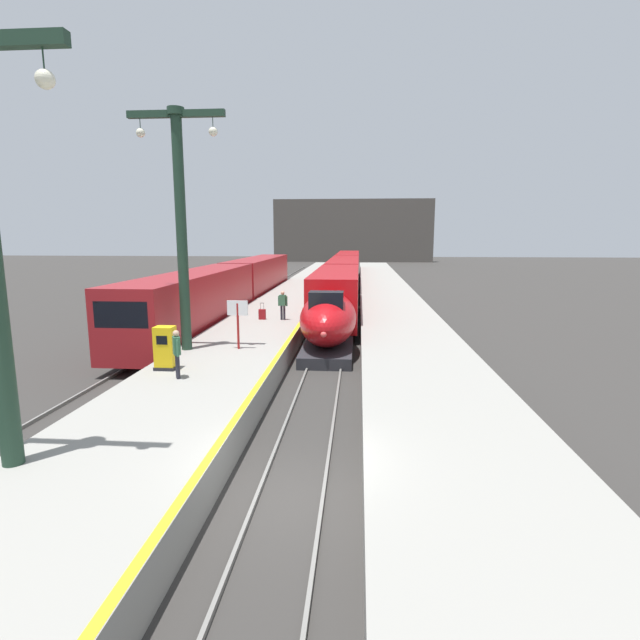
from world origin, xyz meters
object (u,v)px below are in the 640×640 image
object	(u,v)px
highspeed_train_main	(344,276)
passenger_mid_platform	(177,350)
passenger_near_edge	(283,303)
rolling_suitcase	(262,314)
ticket_machine_yellow	(165,350)
station_column_mid	(180,210)
regional_train_adjacent	(234,285)
departure_info_board	(238,315)

from	to	relation	value
highspeed_train_main	passenger_mid_platform	distance (m)	32.76
passenger_near_edge	rolling_suitcase	distance (m)	1.42
highspeed_train_main	ticket_machine_yellow	size ratio (longest dim) A/B	35.36
station_column_mid	rolling_suitcase	bearing A→B (deg)	77.31
highspeed_train_main	station_column_mid	world-z (taller)	station_column_mid
passenger_mid_platform	rolling_suitcase	size ratio (longest dim) A/B	1.72
highspeed_train_main	station_column_mid	xyz separation A→B (m)	(-5.90, -28.16, 5.00)
station_column_mid	regional_train_adjacent	bearing A→B (deg)	97.46
highspeed_train_main	passenger_near_edge	size ratio (longest dim) A/B	33.47
rolling_suitcase	departure_info_board	size ratio (longest dim) A/B	0.46
ticket_machine_yellow	passenger_mid_platform	bearing A→B (deg)	-51.96
rolling_suitcase	passenger_mid_platform	bearing A→B (deg)	-92.60
regional_train_adjacent	rolling_suitcase	size ratio (longest dim) A/B	37.27
departure_info_board	station_column_mid	bearing A→B (deg)	-173.19
passenger_mid_platform	highspeed_train_main	bearing A→B (deg)	81.77
station_column_mid	rolling_suitcase	world-z (taller)	station_column_mid
regional_train_adjacent	passenger_near_edge	xyz separation A→B (m)	(5.20, -9.05, -0.09)
station_column_mid	rolling_suitcase	size ratio (longest dim) A/B	10.10
highspeed_train_main	rolling_suitcase	xyz separation A→B (m)	(-4.14, -20.36, -0.60)
regional_train_adjacent	passenger_mid_platform	distance (m)	21.33
passenger_mid_platform	passenger_near_edge	bearing A→B (deg)	81.54
station_column_mid	ticket_machine_yellow	bearing A→B (deg)	-83.68
regional_train_adjacent	departure_info_board	world-z (taller)	regional_train_adjacent
regional_train_adjacent	ticket_machine_yellow	size ratio (longest dim) A/B	22.88
passenger_near_edge	passenger_mid_platform	bearing A→B (deg)	-98.46
rolling_suitcase	departure_info_board	bearing A→B (deg)	-86.54
highspeed_train_main	passenger_near_edge	bearing A→B (deg)	-98.10
highspeed_train_main	rolling_suitcase	bearing A→B (deg)	-101.50
station_column_mid	ticket_machine_yellow	distance (m)	6.07
passenger_near_edge	passenger_mid_platform	size ratio (longest dim) A/B	1.00
regional_train_adjacent	passenger_mid_platform	world-z (taller)	regional_train_adjacent
station_column_mid	passenger_near_edge	bearing A→B (deg)	68.87
ticket_machine_yellow	departure_info_board	distance (m)	3.97
station_column_mid	ticket_machine_yellow	xyz separation A→B (m)	(0.35, -3.16, -5.17)
passenger_mid_platform	station_column_mid	bearing A→B (deg)	105.85
regional_train_adjacent	ticket_machine_yellow	bearing A→B (deg)	-82.72
station_column_mid	departure_info_board	xyz separation A→B (m)	(2.21, 0.26, -4.41)
passenger_mid_platform	ticket_machine_yellow	distance (m)	1.42
regional_train_adjacent	station_column_mid	size ratio (longest dim) A/B	3.69
highspeed_train_main	passenger_mid_platform	bearing A→B (deg)	-98.23
passenger_near_edge	passenger_mid_platform	xyz separation A→B (m)	(-1.79, -12.01, 0.00)
passenger_near_edge	ticket_machine_yellow	distance (m)	11.23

